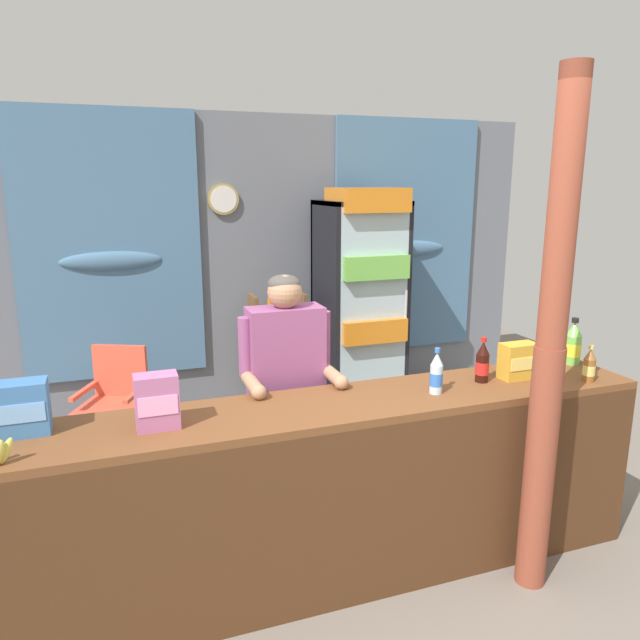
% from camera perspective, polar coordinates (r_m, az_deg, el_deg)
% --- Properties ---
extents(ground_plane, '(8.19, 8.19, 0.00)m').
position_cam_1_polar(ground_plane, '(4.12, -0.27, -16.95)').
color(ground_plane, slate).
extents(back_wall_curtained, '(5.60, 0.22, 2.65)m').
position_cam_1_polar(back_wall_curtained, '(5.48, -6.77, 5.61)').
color(back_wall_curtained, slate).
rests_on(back_wall_curtained, ground).
extents(stall_counter, '(3.35, 0.53, 0.98)m').
position_cam_1_polar(stall_counter, '(3.08, 2.68, -15.26)').
color(stall_counter, brown).
rests_on(stall_counter, ground).
extents(timber_post, '(0.18, 0.15, 2.58)m').
position_cam_1_polar(timber_post, '(3.08, 21.20, -3.40)').
color(timber_post, brown).
rests_on(timber_post, ground).
extents(drink_fridge, '(0.70, 0.72, 2.02)m').
position_cam_1_polar(drink_fridge, '(5.33, 3.96, 2.74)').
color(drink_fridge, black).
rests_on(drink_fridge, ground).
extents(bottle_shelf_rack, '(0.48, 0.28, 1.10)m').
position_cam_1_polar(bottle_shelf_rack, '(5.37, -4.04, -3.04)').
color(bottle_shelf_rack, brown).
rests_on(bottle_shelf_rack, ground).
extents(plastic_lawn_chair, '(0.59, 0.59, 0.86)m').
position_cam_1_polar(plastic_lawn_chair, '(4.74, -19.10, -7.00)').
color(plastic_lawn_chair, '#E5563D').
rests_on(plastic_lawn_chair, ground).
extents(shopkeeper, '(0.53, 0.42, 1.57)m').
position_cam_1_polar(shopkeeper, '(3.36, -3.27, -5.48)').
color(shopkeeper, '#28282D').
rests_on(shopkeeper, ground).
extents(soda_bottle_lime_soda, '(0.10, 0.10, 0.28)m').
position_cam_1_polar(soda_bottle_lime_soda, '(3.91, 23.14, -2.17)').
color(soda_bottle_lime_soda, '#75C64C').
rests_on(soda_bottle_lime_soda, stall_counter).
extents(soda_bottle_cola, '(0.07, 0.07, 0.25)m').
position_cam_1_polar(soda_bottle_cola, '(3.39, 15.35, -4.01)').
color(soda_bottle_cola, black).
rests_on(soda_bottle_cola, stall_counter).
extents(soda_bottle_water, '(0.07, 0.07, 0.25)m').
position_cam_1_polar(soda_bottle_water, '(3.16, 11.12, -5.13)').
color(soda_bottle_water, silver).
rests_on(soda_bottle_water, stall_counter).
extents(soda_bottle_iced_tea, '(0.07, 0.07, 0.21)m').
position_cam_1_polar(soda_bottle_iced_tea, '(3.61, 24.47, -4.05)').
color(soda_bottle_iced_tea, brown).
rests_on(soda_bottle_iced_tea, stall_counter).
extents(snack_box_biscuit, '(0.21, 0.14, 0.24)m').
position_cam_1_polar(snack_box_biscuit, '(2.91, -26.62, -7.58)').
color(snack_box_biscuit, '#3D75B7').
rests_on(snack_box_biscuit, stall_counter).
extents(snack_box_choco_powder, '(0.20, 0.12, 0.20)m').
position_cam_1_polar(snack_box_choco_powder, '(3.51, 18.54, -3.76)').
color(snack_box_choco_powder, gold).
rests_on(snack_box_choco_powder, stall_counter).
extents(snack_box_wafer, '(0.19, 0.12, 0.25)m').
position_cam_1_polar(snack_box_wafer, '(2.76, -15.41, -7.57)').
color(snack_box_wafer, '#B76699').
rests_on(snack_box_wafer, stall_counter).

